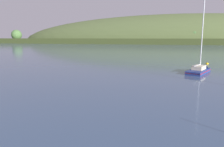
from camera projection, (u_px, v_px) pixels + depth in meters
name	position (u px, v px, depth m)	size (l,w,h in m)	color
far_shoreline_hill	(175.00, 43.00, 236.83)	(486.27, 97.81, 63.85)	#35401E
sailboat_near_mooring	(200.00, 71.00, 37.33)	(4.93, 8.15, 13.30)	navy
mooring_buoy_off_fishing_boat	(207.00, 64.00, 49.31)	(0.64, 0.64, 0.72)	yellow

